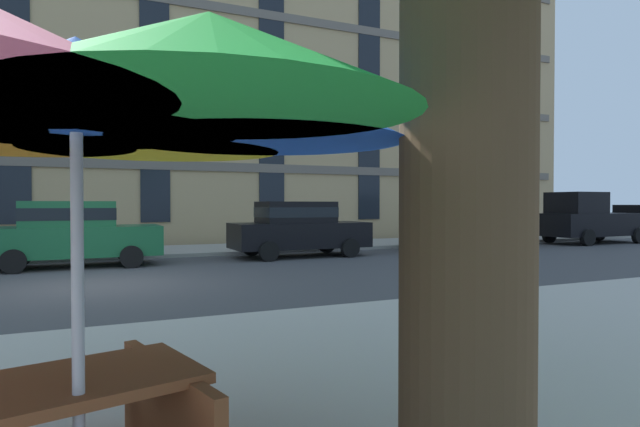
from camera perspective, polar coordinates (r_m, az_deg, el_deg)
The scene contains 8 objects.
ground_plane at distance 11.96m, azimuth -23.49°, elevation -7.25°, with size 120.00×120.00×0.00m, color #424244.
sidewalk_far at distance 18.71m, azimuth -23.91°, elevation -4.08°, with size 56.00×3.60×0.12m, color #9E998E.
apartment_building at distance 27.96m, azimuth -24.30°, elevation 17.38°, with size 47.19×12.08×19.20m.
sedan_green at distance 15.55m, azimuth -25.44°, elevation -1.83°, with size 4.40×1.98×1.78m.
sedan_black at distance 16.80m, azimuth -2.38°, elevation -1.52°, with size 4.40×1.98×1.78m.
pickup_gray at distance 20.67m, azimuth 16.61°, elevation -0.86°, with size 5.10×2.12×2.20m.
pickup_black at distance 25.30m, azimuth 27.45°, elevation -0.59°, with size 5.10×2.12×2.20m.
patio_umbrella at distance 2.89m, azimuth -25.16°, elevation 11.98°, with size 3.56×3.30×2.54m.
Camera 1 is at (-0.22, -11.83, 1.72)m, focal length 29.23 mm.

